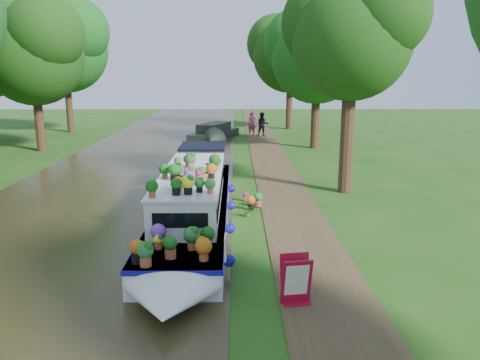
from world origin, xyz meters
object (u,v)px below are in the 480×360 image
at_px(plant_boat, 193,203).
at_px(pedestrian_pink, 252,124).
at_px(pedestrian_dark, 262,124).
at_px(sandwich_board, 296,282).
at_px(second_boat, 214,133).

distance_m(plant_boat, pedestrian_pink, 23.21).
bearing_deg(pedestrian_dark, sandwich_board, -89.97).
distance_m(second_boat, sandwich_board, 26.35).
bearing_deg(pedestrian_dark, pedestrian_pink, 144.89).
distance_m(second_boat, pedestrian_dark, 4.08).
relative_size(sandwich_board, pedestrian_dark, 0.55).
height_order(pedestrian_pink, pedestrian_dark, pedestrian_pink).
distance_m(plant_boat, pedestrian_dark, 22.72).
relative_size(plant_boat, sandwich_board, 12.81).
distance_m(plant_boat, second_boat, 21.02).
bearing_deg(plant_boat, pedestrian_dark, 80.98).
height_order(plant_boat, sandwich_board, plant_boat).
bearing_deg(sandwich_board, pedestrian_pink, 81.20).
height_order(sandwich_board, pedestrian_dark, pedestrian_dark).
xyz_separation_m(plant_boat, pedestrian_pink, (2.75, 23.05, 0.13)).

